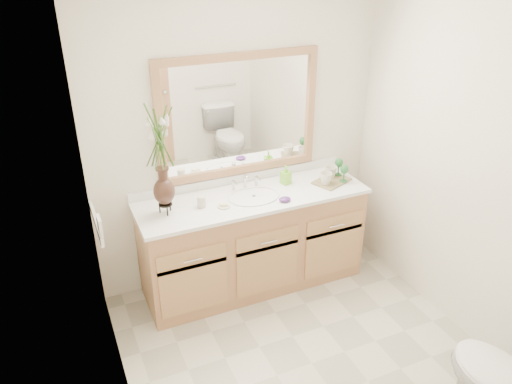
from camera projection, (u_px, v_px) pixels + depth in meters
name	position (u px, v px, depth m)	size (l,w,h in m)	color
floor	(312.00, 363.00, 3.46)	(2.60, 2.60, 0.00)	beige
wall_back	(239.00, 140.00, 3.98)	(2.40, 0.02, 2.40)	white
wall_front	(501.00, 368.00, 1.85)	(2.40, 0.02, 2.40)	white
wall_left	(113.00, 259.00, 2.48)	(0.02, 2.60, 2.40)	white
wall_right	(477.00, 177.00, 3.35)	(0.02, 2.60, 2.40)	white
vanity	(253.00, 242.00, 4.10)	(1.80, 0.55, 0.80)	tan
counter	(253.00, 197.00, 3.92)	(1.84, 0.57, 0.03)	white
sink	(254.00, 203.00, 3.92)	(0.38, 0.34, 0.23)	white
mirror	(239.00, 116.00, 3.87)	(1.32, 0.04, 0.97)	white
switch_plate	(100.00, 225.00, 3.21)	(0.02, 0.12, 0.12)	white
flower_vase	(160.00, 148.00, 3.43)	(0.18, 0.18, 0.75)	black
tumbler	(202.00, 201.00, 3.73)	(0.07, 0.07, 0.09)	beige
soap_dish	(224.00, 206.00, 3.74)	(0.10, 0.10, 0.03)	beige
soap_bottle	(286.00, 176.00, 4.08)	(0.06, 0.07, 0.14)	#7BD331
purple_dish	(285.00, 199.00, 3.82)	(0.09, 0.08, 0.03)	#4D246D
tray	(332.00, 181.00, 4.13)	(0.30, 0.20, 0.02)	brown
mug_left	(326.00, 178.00, 4.04)	(0.10, 0.10, 0.10)	beige
mug_right	(331.00, 171.00, 4.16)	(0.10, 0.10, 0.10)	beige
goblet_front	(344.00, 170.00, 4.07)	(0.07, 0.07, 0.15)	#23692E
goblet_back	(339.00, 164.00, 4.18)	(0.07, 0.07, 0.15)	#23692E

